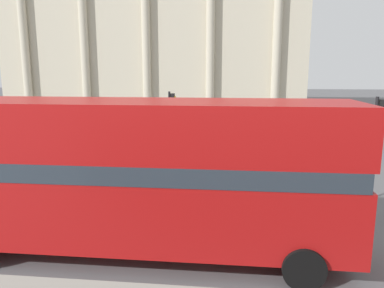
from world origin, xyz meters
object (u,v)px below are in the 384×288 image
(car_black, at_px, (272,125))
(pedestrian_yellow, at_px, (196,129))
(pedestrian_grey, at_px, (263,151))
(pedestrian_white, at_px, (363,186))
(plaza_building_left, at_px, (157,31))
(double_decker_bus, at_px, (139,172))
(traffic_light_near, at_px, (376,134))
(traffic_light_mid, at_px, (171,116))
(car_white, at_px, (166,122))

(car_black, relative_size, pedestrian_yellow, 2.64)
(pedestrian_grey, relative_size, pedestrian_white, 1.01)
(plaza_building_left, xyz_separation_m, pedestrian_grey, (10.73, -27.89, -8.45))
(double_decker_bus, height_order, pedestrian_yellow, double_decker_bus)
(double_decker_bus, height_order, pedestrian_white, double_decker_bus)
(traffic_light_near, distance_m, pedestrian_grey, 5.62)
(double_decker_bus, height_order, traffic_light_mid, double_decker_bus)
(plaza_building_left, xyz_separation_m, traffic_light_mid, (5.95, -26.33, -6.98))
(car_white, bearing_deg, pedestrian_grey, 121.29)
(plaza_building_left, height_order, pedestrian_yellow, plaza_building_left)
(double_decker_bus, relative_size, traffic_light_near, 2.78)
(car_black, bearing_deg, pedestrian_yellow, 48.40)
(pedestrian_grey, xyz_separation_m, pedestrian_yellow, (-3.98, 6.99, -0.06))
(car_white, height_order, pedestrian_yellow, pedestrian_yellow)
(plaza_building_left, relative_size, pedestrian_white, 20.86)
(car_black, bearing_deg, pedestrian_grey, 95.51)
(pedestrian_white, bearing_deg, car_black, -79.32)
(double_decker_bus, bearing_deg, pedestrian_grey, 72.19)
(traffic_light_near, distance_m, traffic_light_mid, 10.10)
(pedestrian_yellow, xyz_separation_m, pedestrian_white, (6.93, -12.30, 0.04))
(plaza_building_left, height_order, traffic_light_near, plaza_building_left)
(pedestrian_white, bearing_deg, double_decker_bus, 34.39)
(double_decker_bus, relative_size, traffic_light_mid, 2.90)
(plaza_building_left, xyz_separation_m, pedestrian_white, (13.67, -33.21, -8.46))
(car_white, distance_m, pedestrian_yellow, 5.53)
(pedestrian_grey, bearing_deg, traffic_light_near, 106.79)
(car_black, distance_m, pedestrian_white, 16.21)
(traffic_light_near, distance_m, pedestrian_yellow, 13.44)
(pedestrian_grey, bearing_deg, traffic_light_mid, -45.17)
(traffic_light_mid, distance_m, pedestrian_yellow, 5.69)
(car_white, xyz_separation_m, pedestrian_yellow, (2.90, -4.70, 0.21))
(car_black, height_order, pedestrian_white, pedestrian_white)
(double_decker_bus, relative_size, pedestrian_yellow, 6.77)
(pedestrian_yellow, bearing_deg, pedestrian_white, 119.71)
(plaza_building_left, relative_size, pedestrian_grey, 20.60)
(pedestrian_grey, xyz_separation_m, pedestrian_white, (2.95, -5.31, -0.01))
(traffic_light_mid, bearing_deg, pedestrian_white, -41.71)
(car_white, bearing_deg, traffic_light_mid, 102.59)
(double_decker_bus, distance_m, car_black, 20.65)
(traffic_light_near, bearing_deg, pedestrian_grey, 133.79)
(traffic_light_near, height_order, pedestrian_yellow, traffic_light_near)
(traffic_light_near, distance_m, car_black, 15.00)
(car_white, bearing_deg, traffic_light_near, 125.05)
(car_black, height_order, pedestrian_yellow, pedestrian_yellow)
(double_decker_bus, height_order, car_white, double_decker_bus)
(traffic_light_mid, bearing_deg, traffic_light_near, -32.70)
(car_white, xyz_separation_m, pedestrian_white, (9.84, -17.00, 0.25))
(pedestrian_yellow, relative_size, pedestrian_white, 0.96)
(car_black, xyz_separation_m, car_white, (-8.42, 0.86, 0.00))
(plaza_building_left, distance_m, car_white, 18.79)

